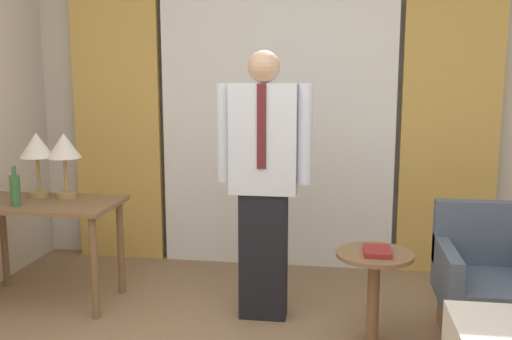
{
  "coord_description": "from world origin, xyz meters",
  "views": [
    {
      "loc": [
        0.52,
        -2.01,
        1.59
      ],
      "look_at": [
        0.01,
        1.38,
        1.01
      ],
      "focal_mm": 40.0,
      "sensor_mm": 36.0,
      "label": 1
    }
  ],
  "objects_px": {
    "person": "(264,176)",
    "book": "(377,251)",
    "table_lamp_right": "(64,150)",
    "bottle_near_edge": "(15,189)",
    "armchair": "(489,292)",
    "side_table": "(374,283)",
    "table_lamp_left": "(37,149)",
    "desk": "(44,218)"
  },
  "relations": [
    {
      "from": "person",
      "to": "book",
      "type": "distance_m",
      "value": 0.86
    },
    {
      "from": "table_lamp_right",
      "to": "bottle_near_edge",
      "type": "relative_size",
      "value": 1.73
    },
    {
      "from": "armchair",
      "to": "side_table",
      "type": "distance_m",
      "value": 0.72
    },
    {
      "from": "side_table",
      "to": "book",
      "type": "distance_m",
      "value": 0.2
    },
    {
      "from": "bottle_near_edge",
      "to": "table_lamp_left",
      "type": "bearing_deg",
      "value": 88.03
    },
    {
      "from": "person",
      "to": "book",
      "type": "bearing_deg",
      "value": -26.23
    },
    {
      "from": "desk",
      "to": "book",
      "type": "distance_m",
      "value": 2.28
    },
    {
      "from": "side_table",
      "to": "bottle_near_edge",
      "type": "bearing_deg",
      "value": 174.68
    },
    {
      "from": "table_lamp_right",
      "to": "person",
      "type": "height_order",
      "value": "person"
    },
    {
      "from": "table_lamp_right",
      "to": "book",
      "type": "relative_size",
      "value": 2.27
    },
    {
      "from": "person",
      "to": "armchair",
      "type": "relative_size",
      "value": 2.15
    },
    {
      "from": "person",
      "to": "desk",
      "type": "bearing_deg",
      "value": 178.85
    },
    {
      "from": "book",
      "to": "armchair",
      "type": "bearing_deg",
      "value": 17.18
    },
    {
      "from": "table_lamp_left",
      "to": "book",
      "type": "height_order",
      "value": "table_lamp_left"
    },
    {
      "from": "person",
      "to": "bottle_near_edge",
      "type": "bearing_deg",
      "value": -176.38
    },
    {
      "from": "book",
      "to": "side_table",
      "type": "bearing_deg",
      "value": 117.14
    },
    {
      "from": "table_lamp_left",
      "to": "armchair",
      "type": "height_order",
      "value": "table_lamp_left"
    },
    {
      "from": "side_table",
      "to": "table_lamp_left",
      "type": "bearing_deg",
      "value": 167.84
    },
    {
      "from": "desk",
      "to": "side_table",
      "type": "distance_m",
      "value": 2.27
    },
    {
      "from": "desk",
      "to": "person",
      "type": "xyz_separation_m",
      "value": [
        1.54,
        -0.03,
        0.34
      ]
    },
    {
      "from": "table_lamp_left",
      "to": "side_table",
      "type": "relative_size",
      "value": 0.8
    },
    {
      "from": "table_lamp_left",
      "to": "armchair",
      "type": "relative_size",
      "value": 0.57
    },
    {
      "from": "table_lamp_right",
      "to": "armchair",
      "type": "bearing_deg",
      "value": -6.43
    },
    {
      "from": "table_lamp_right",
      "to": "table_lamp_left",
      "type": "bearing_deg",
      "value": 180.0
    },
    {
      "from": "bottle_near_edge",
      "to": "person",
      "type": "relative_size",
      "value": 0.15
    },
    {
      "from": "desk",
      "to": "book",
      "type": "bearing_deg",
      "value": -9.54
    },
    {
      "from": "bottle_near_edge",
      "to": "armchair",
      "type": "xyz_separation_m",
      "value": [
        3.03,
        -0.03,
        -0.53
      ]
    },
    {
      "from": "table_lamp_left",
      "to": "bottle_near_edge",
      "type": "height_order",
      "value": "table_lamp_left"
    },
    {
      "from": "person",
      "to": "table_lamp_left",
      "type": "bearing_deg",
      "value": 173.74
    },
    {
      "from": "book",
      "to": "bottle_near_edge",
      "type": "bearing_deg",
      "value": 174.15
    },
    {
      "from": "desk",
      "to": "table_lamp_right",
      "type": "height_order",
      "value": "table_lamp_right"
    },
    {
      "from": "bottle_near_edge",
      "to": "book",
      "type": "height_order",
      "value": "bottle_near_edge"
    },
    {
      "from": "desk",
      "to": "person",
      "type": "height_order",
      "value": "person"
    },
    {
      "from": "desk",
      "to": "side_table",
      "type": "height_order",
      "value": "desk"
    },
    {
      "from": "table_lamp_left",
      "to": "book",
      "type": "relative_size",
      "value": 2.27
    },
    {
      "from": "armchair",
      "to": "bottle_near_edge",
      "type": "bearing_deg",
      "value": 179.39
    },
    {
      "from": "table_lamp_right",
      "to": "bottle_near_edge",
      "type": "bearing_deg",
      "value": -127.13
    },
    {
      "from": "book",
      "to": "person",
      "type": "bearing_deg",
      "value": 153.77
    },
    {
      "from": "desk",
      "to": "armchair",
      "type": "bearing_deg",
      "value": -3.29
    },
    {
      "from": "person",
      "to": "armchair",
      "type": "distance_m",
      "value": 1.53
    },
    {
      "from": "armchair",
      "to": "book",
      "type": "xyz_separation_m",
      "value": [
        -0.68,
        -0.21,
        0.29
      ]
    },
    {
      "from": "book",
      "to": "table_lamp_left",
      "type": "bearing_deg",
      "value": 167.35
    }
  ]
}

